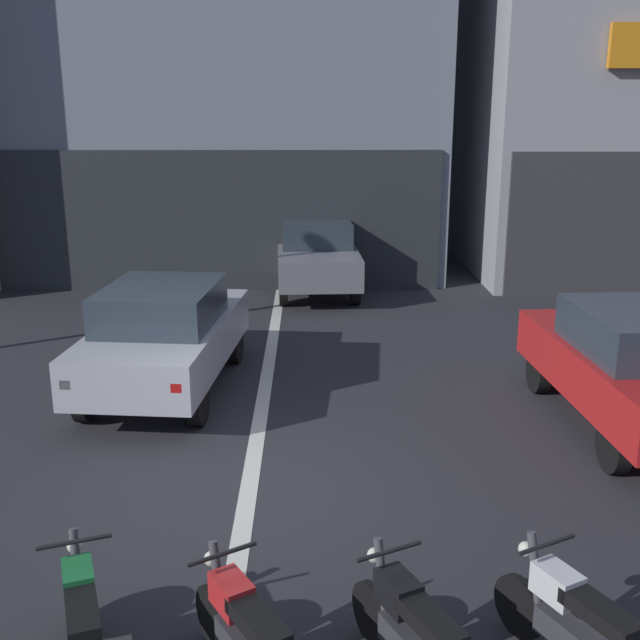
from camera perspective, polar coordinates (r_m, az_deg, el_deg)
name	(u,v)px	position (r m, az deg, el deg)	size (l,w,h in m)	color
ground_plane	(249,488)	(8.76, -5.35, -12.46)	(120.00, 120.00, 0.00)	#2B2B30
lane_centre_line	(274,334)	(14.32, -3.51, -1.06)	(0.20, 18.00, 0.01)	silver
car_silver_crossing_near	(165,334)	(11.50, -11.55, -1.00)	(2.14, 4.25, 1.64)	black
car_red_parked_kerbside	(634,364)	(10.77, 22.52, -3.05)	(1.96, 4.18, 1.64)	black
car_grey_down_street	(316,253)	(17.53, -0.28, 5.04)	(1.93, 4.17, 1.64)	black
motorcycle_green_row_leftmost	(83,625)	(6.26, -17.35, -20.97)	(0.70, 1.59, 0.98)	black
motorcycle_red_row_left_mid	(244,637)	(5.94, -5.69, -22.57)	(0.93, 1.46, 0.98)	black
motorcycle_black_row_centre	(411,635)	(5.96, 6.87, -22.40)	(0.80, 1.53, 0.98)	black
motorcycle_white_row_right_mid	(574,626)	(6.28, 18.49, -20.97)	(0.83, 1.52, 0.98)	black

